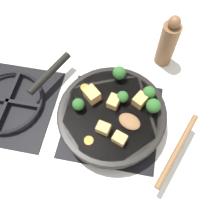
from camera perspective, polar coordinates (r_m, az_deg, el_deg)
The scene contains 18 objects.
ground_plane at distance 0.73m, azimuth -0.00°, elevation -2.44°, with size 2.40×2.40×0.00m, color silver.
front_burner_grate at distance 0.72m, azimuth -0.00°, elevation -2.08°, with size 0.31×0.31×0.03m.
rear_burner_grate at distance 0.83m, azimuth -25.38°, elevation 2.37°, with size 0.31×0.31×0.03m.
skillet_pan at distance 0.68m, azimuth -0.19°, elevation -0.60°, with size 0.37×0.45×0.05m.
wooden_spoon at distance 0.64m, azimuth 11.54°, elevation -6.50°, with size 0.23×0.24×0.02m.
tofu_cube_center_large at distance 0.62m, azimuth 2.02°, elevation -6.97°, with size 0.04×0.03×0.03m, color tan.
tofu_cube_near_handle at distance 0.67m, azimuth -5.27°, elevation 4.54°, with size 0.05×0.04×0.04m, color tan.
tofu_cube_east_chunk at distance 0.63m, azimuth -2.28°, elevation -4.27°, with size 0.04×0.03×0.03m, color tan.
tofu_cube_west_chunk at distance 0.67m, azimuth 7.33°, elevation 3.08°, with size 0.04×0.03×0.03m, color tan.
tofu_cube_back_piece at distance 0.66m, azimuth 0.14°, elevation 2.72°, with size 0.04×0.03×0.03m, color tan.
broccoli_floret_near_spoon at distance 0.65m, azimuth 10.73°, elevation 1.58°, with size 0.04×0.04×0.05m.
broccoli_floret_center_top at distance 0.67m, azimuth 9.61°, elevation 5.00°, with size 0.04×0.04×0.05m.
broccoli_floret_east_rim at distance 0.70m, azimuth 1.78°, elevation 10.18°, with size 0.04×0.04×0.05m.
broccoli_floret_west_rim at distance 0.65m, azimuth -8.78°, elevation 1.96°, with size 0.04×0.04×0.04m.
broccoli_floret_north_edge at distance 0.66m, azimuth 2.77°, elevation 3.96°, with size 0.04×0.04×0.04m.
carrot_slice_orange_thin at distance 0.63m, azimuth -6.08°, elevation -7.43°, with size 0.03×0.03×0.01m, color orange.
carrot_slice_near_center at distance 0.70m, azimuth -7.15°, elevation 6.35°, with size 0.03×0.03×0.01m, color orange.
pepper_mill at distance 0.81m, azimuth 14.31°, elevation 17.06°, with size 0.06×0.06×0.20m.
Camera 1 is at (-0.27, -0.05, 0.68)m, focal length 35.00 mm.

